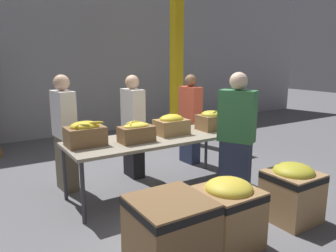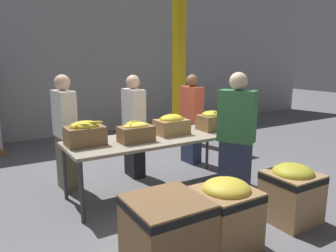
{
  "view_description": "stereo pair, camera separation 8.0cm",
  "coord_description": "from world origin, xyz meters",
  "px_view_note": "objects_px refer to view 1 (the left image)",
  "views": [
    {
      "loc": [
        -2.21,
        -3.8,
        1.86
      ],
      "look_at": [
        0.14,
        -0.07,
        0.94
      ],
      "focal_mm": 35.0,
      "sensor_mm": 36.0,
      "label": 1
    },
    {
      "loc": [
        -2.14,
        -3.85,
        1.86
      ],
      "look_at": [
        0.14,
        -0.07,
        0.94
      ],
      "focal_mm": 35.0,
      "sensor_mm": 36.0,
      "label": 2
    }
  ],
  "objects_px": {
    "support_pillar": "(177,51)",
    "banana_box_3": "(211,120)",
    "volunteer_2": "(190,120)",
    "volunteer_3": "(133,127)",
    "banana_box_0": "(85,133)",
    "donation_bin_2": "(292,190)",
    "volunteer_1": "(236,138)",
    "volunteer_0": "(65,134)",
    "banana_box_2": "(171,124)",
    "donation_bin_0": "(170,231)",
    "sorting_table": "(157,141)",
    "banana_box_1": "(136,132)",
    "donation_bin_1": "(228,210)"
  },
  "relations": [
    {
      "from": "support_pillar",
      "to": "banana_box_3",
      "type": "bearing_deg",
      "value": -111.4
    },
    {
      "from": "volunteer_2",
      "to": "volunteer_3",
      "type": "relative_size",
      "value": 0.98
    },
    {
      "from": "banana_box_0",
      "to": "donation_bin_2",
      "type": "bearing_deg",
      "value": -41.83
    },
    {
      "from": "support_pillar",
      "to": "volunteer_1",
      "type": "bearing_deg",
      "value": -110.07
    },
    {
      "from": "banana_box_0",
      "to": "volunteer_0",
      "type": "bearing_deg",
      "value": 97.66
    },
    {
      "from": "banana_box_2",
      "to": "donation_bin_0",
      "type": "bearing_deg",
      "value": -123.06
    },
    {
      "from": "sorting_table",
      "to": "support_pillar",
      "type": "xyz_separation_m",
      "value": [
        1.87,
        2.33,
        1.27
      ]
    },
    {
      "from": "banana_box_1",
      "to": "banana_box_2",
      "type": "relative_size",
      "value": 0.99
    },
    {
      "from": "banana_box_3",
      "to": "donation_bin_1",
      "type": "relative_size",
      "value": 0.55
    },
    {
      "from": "sorting_table",
      "to": "volunteer_3",
      "type": "height_order",
      "value": "volunteer_3"
    },
    {
      "from": "banana_box_3",
      "to": "support_pillar",
      "type": "xyz_separation_m",
      "value": [
        0.92,
        2.34,
        1.07
      ]
    },
    {
      "from": "donation_bin_2",
      "to": "volunteer_1",
      "type": "bearing_deg",
      "value": 101.87
    },
    {
      "from": "banana_box_0",
      "to": "volunteer_3",
      "type": "bearing_deg",
      "value": 32.8
    },
    {
      "from": "donation_bin_1",
      "to": "banana_box_0",
      "type": "bearing_deg",
      "value": 117.74
    },
    {
      "from": "banana_box_0",
      "to": "donation_bin_1",
      "type": "xyz_separation_m",
      "value": [
        0.88,
        -1.67,
        -0.57
      ]
    },
    {
      "from": "sorting_table",
      "to": "banana_box_3",
      "type": "bearing_deg",
      "value": -0.9
    },
    {
      "from": "banana_box_3",
      "to": "donation_bin_2",
      "type": "distance_m",
      "value": 1.66
    },
    {
      "from": "banana_box_3",
      "to": "donation_bin_2",
      "type": "bearing_deg",
      "value": -92.22
    },
    {
      "from": "banana_box_2",
      "to": "support_pillar",
      "type": "xyz_separation_m",
      "value": [
        1.6,
        2.28,
        1.07
      ]
    },
    {
      "from": "donation_bin_0",
      "to": "banana_box_3",
      "type": "bearing_deg",
      "value": 41.94
    },
    {
      "from": "banana_box_3",
      "to": "volunteer_0",
      "type": "bearing_deg",
      "value": 159.42
    },
    {
      "from": "sorting_table",
      "to": "banana_box_0",
      "type": "height_order",
      "value": "banana_box_0"
    },
    {
      "from": "banana_box_0",
      "to": "volunteer_2",
      "type": "distance_m",
      "value": 2.26
    },
    {
      "from": "donation_bin_2",
      "to": "banana_box_2",
      "type": "bearing_deg",
      "value": 111.05
    },
    {
      "from": "banana_box_2",
      "to": "volunteer_2",
      "type": "distance_m",
      "value": 1.2
    },
    {
      "from": "volunteer_2",
      "to": "donation_bin_2",
      "type": "height_order",
      "value": "volunteer_2"
    },
    {
      "from": "volunteer_3",
      "to": "donation_bin_1",
      "type": "xyz_separation_m",
      "value": [
        -0.09,
        -2.29,
        -0.43
      ]
    },
    {
      "from": "banana_box_0",
      "to": "banana_box_3",
      "type": "relative_size",
      "value": 1.22
    },
    {
      "from": "banana_box_1",
      "to": "volunteer_3",
      "type": "height_order",
      "value": "volunteer_3"
    },
    {
      "from": "sorting_table",
      "to": "support_pillar",
      "type": "bearing_deg",
      "value": 51.27
    },
    {
      "from": "banana_box_0",
      "to": "donation_bin_2",
      "type": "height_order",
      "value": "banana_box_0"
    },
    {
      "from": "volunteer_0",
      "to": "donation_bin_1",
      "type": "xyz_separation_m",
      "value": [
        0.96,
        -2.31,
        -0.44
      ]
    },
    {
      "from": "donation_bin_1",
      "to": "support_pillar",
      "type": "xyz_separation_m",
      "value": [
        1.96,
        3.9,
        1.63
      ]
    },
    {
      "from": "banana_box_0",
      "to": "volunteer_0",
      "type": "distance_m",
      "value": 0.66
    },
    {
      "from": "volunteer_3",
      "to": "donation_bin_0",
      "type": "bearing_deg",
      "value": -19.39
    },
    {
      "from": "banana_box_3",
      "to": "volunteer_0",
      "type": "height_order",
      "value": "volunteer_0"
    },
    {
      "from": "sorting_table",
      "to": "volunteer_1",
      "type": "distance_m",
      "value": 1.08
    },
    {
      "from": "sorting_table",
      "to": "banana_box_2",
      "type": "bearing_deg",
      "value": 9.0
    },
    {
      "from": "banana_box_0",
      "to": "banana_box_2",
      "type": "xyz_separation_m",
      "value": [
        1.24,
        -0.05,
        -0.01
      ]
    },
    {
      "from": "donation_bin_0",
      "to": "donation_bin_2",
      "type": "xyz_separation_m",
      "value": [
        1.67,
        0.0,
        0.01
      ]
    },
    {
      "from": "banana_box_2",
      "to": "donation_bin_2",
      "type": "height_order",
      "value": "banana_box_2"
    },
    {
      "from": "banana_box_0",
      "to": "volunteer_1",
      "type": "xyz_separation_m",
      "value": [
        1.7,
        -0.89,
        -0.1
      ]
    },
    {
      "from": "volunteer_0",
      "to": "volunteer_1",
      "type": "bearing_deg",
      "value": 44.69
    },
    {
      "from": "banana_box_1",
      "to": "donation_bin_1",
      "type": "relative_size",
      "value": 0.64
    },
    {
      "from": "donation_bin_1",
      "to": "volunteer_2",
      "type": "bearing_deg",
      "value": 62.2
    },
    {
      "from": "volunteer_0",
      "to": "donation_bin_0",
      "type": "xyz_separation_m",
      "value": [
        0.28,
        -2.31,
        -0.46
      ]
    },
    {
      "from": "donation_bin_0",
      "to": "volunteer_2",
      "type": "bearing_deg",
      "value": 50.87
    },
    {
      "from": "banana_box_1",
      "to": "banana_box_3",
      "type": "xyz_separation_m",
      "value": [
        1.3,
        0.06,
        0.02
      ]
    },
    {
      "from": "volunteer_2",
      "to": "donation_bin_2",
      "type": "relative_size",
      "value": 2.31
    },
    {
      "from": "volunteer_0",
      "to": "volunteer_3",
      "type": "relative_size",
      "value": 1.02
    }
  ]
}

